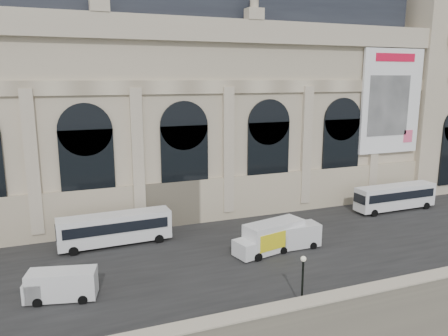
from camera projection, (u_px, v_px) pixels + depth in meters
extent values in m
cube|color=#7A705E|center=(187.00, 213.00, 62.27)|extent=(160.00, 70.00, 6.00)
cube|color=#2D2D2D|center=(248.00, 244.00, 42.48)|extent=(160.00, 24.00, 0.06)
cube|color=#7A705E|center=(328.00, 305.00, 30.14)|extent=(160.00, 1.20, 1.10)
cube|color=#BCB298|center=(328.00, 297.00, 30.02)|extent=(160.00, 1.40, 0.12)
cube|color=beige|center=(148.00, 119.00, 53.65)|extent=(68.00, 18.00, 22.00)
cube|color=#BCB298|center=(168.00, 205.00, 47.03)|extent=(68.60, 0.40, 5.00)
cube|color=#BCB298|center=(163.00, 28.00, 43.17)|extent=(69.00, 0.80, 2.40)
cube|color=#BCB298|center=(164.00, 87.00, 44.49)|extent=(68.00, 0.30, 1.40)
cube|color=#BCB298|center=(32.00, 164.00, 41.22)|extent=(1.20, 0.50, 14.00)
cube|color=black|center=(88.00, 175.00, 43.36)|extent=(5.20, 0.25, 9.00)
cylinder|color=black|center=(85.00, 130.00, 42.44)|extent=(5.20, 0.25, 5.20)
cube|color=#BCB298|center=(138.00, 157.00, 44.76)|extent=(1.20, 0.50, 14.00)
cube|color=black|center=(185.00, 167.00, 46.89)|extent=(5.20, 0.25, 9.00)
cylinder|color=black|center=(184.00, 126.00, 45.98)|extent=(5.20, 0.25, 5.20)
cube|color=#BCB298|center=(228.00, 151.00, 48.29)|extent=(1.20, 0.50, 14.00)
cube|color=black|center=(268.00, 161.00, 50.43)|extent=(5.20, 0.25, 9.00)
cylinder|color=black|center=(269.00, 122.00, 49.52)|extent=(5.20, 0.25, 5.20)
cube|color=#BCB298|center=(306.00, 146.00, 51.83)|extent=(1.20, 0.50, 14.00)
cube|color=black|center=(341.00, 156.00, 53.97)|extent=(5.20, 0.25, 9.00)
cylinder|color=black|center=(343.00, 119.00, 53.05)|extent=(5.20, 0.25, 5.20)
cube|color=#BCB298|center=(374.00, 142.00, 55.37)|extent=(1.20, 0.50, 14.00)
cube|color=white|center=(391.00, 102.00, 54.87)|extent=(9.00, 0.35, 13.00)
cube|color=red|center=(396.00, 57.00, 53.59)|extent=(6.00, 0.06, 1.00)
cube|color=gray|center=(389.00, 106.00, 54.62)|extent=(6.20, 0.06, 7.50)
cube|color=#EF547E|center=(408.00, 136.00, 56.67)|extent=(1.40, 0.06, 1.60)
cube|color=beige|center=(421.00, 84.00, 64.25)|extent=(12.00, 14.00, 30.00)
cube|color=silver|center=(115.00, 228.00, 41.97)|extent=(10.73, 2.59, 2.75)
cube|color=black|center=(56.00, 233.00, 39.86)|extent=(0.15, 2.04, 1.07)
cube|color=black|center=(117.00, 228.00, 40.86)|extent=(9.76, 0.42, 0.98)
cube|color=black|center=(113.00, 221.00, 42.93)|extent=(9.76, 0.42, 0.98)
cylinder|color=black|center=(73.00, 252.00, 39.70)|extent=(0.90, 0.30, 0.89)
cylinder|color=black|center=(72.00, 243.00, 41.70)|extent=(0.90, 0.30, 0.89)
cylinder|color=black|center=(159.00, 239.00, 42.78)|extent=(0.90, 0.30, 0.89)
cylinder|color=black|center=(154.00, 232.00, 44.78)|extent=(0.90, 0.30, 0.89)
cube|color=silver|center=(395.00, 196.00, 53.09)|extent=(10.72, 2.38, 2.76)
cube|color=black|center=(360.00, 199.00, 51.07)|extent=(0.11, 2.05, 1.07)
cube|color=black|center=(402.00, 196.00, 51.97)|extent=(9.80, 0.22, 0.98)
cube|color=black|center=(389.00, 191.00, 54.07)|extent=(9.80, 0.22, 0.98)
cylinder|color=black|center=(374.00, 213.00, 50.89)|extent=(0.89, 0.28, 0.89)
cylinder|color=black|center=(362.00, 208.00, 52.91)|extent=(0.89, 0.28, 0.89)
cylinder|color=black|center=(426.00, 206.00, 53.82)|extent=(0.89, 0.28, 0.89)
cylinder|color=black|center=(412.00, 201.00, 55.85)|extent=(0.89, 0.28, 0.89)
cube|color=silver|center=(62.00, 284.00, 31.78)|extent=(5.15, 2.95, 2.06)
cube|color=silver|center=(35.00, 290.00, 31.59)|extent=(1.75, 2.15, 1.43)
cube|color=black|center=(27.00, 284.00, 31.42)|extent=(0.43, 1.58, 0.72)
cylinder|color=black|center=(37.00, 303.00, 30.84)|extent=(0.71, 0.38, 0.68)
cylinder|color=black|center=(44.00, 290.00, 32.66)|extent=(0.71, 0.38, 0.68)
cylinder|color=black|center=(83.00, 300.00, 31.25)|extent=(0.71, 0.38, 0.68)
cylinder|color=black|center=(87.00, 288.00, 33.08)|extent=(0.71, 0.38, 0.68)
cube|color=silver|center=(294.00, 236.00, 41.42)|extent=(5.01, 1.96, 2.13)
cube|color=silver|center=(275.00, 242.00, 40.78)|extent=(1.41, 1.95, 1.48)
cube|color=black|center=(270.00, 237.00, 40.49)|extent=(0.06, 1.67, 0.74)
cylinder|color=black|center=(283.00, 251.00, 40.15)|extent=(0.71, 0.23, 0.70)
cylinder|color=black|center=(274.00, 243.00, 41.93)|extent=(0.71, 0.23, 0.70)
cylinder|color=black|center=(313.00, 246.00, 41.27)|extent=(0.71, 0.23, 0.70)
cylinder|color=black|center=(303.00, 239.00, 43.05)|extent=(0.71, 0.23, 0.70)
cube|color=silver|center=(274.00, 236.00, 40.71)|extent=(6.20, 3.50, 2.63)
cube|color=yellow|center=(282.00, 239.00, 39.78)|extent=(4.95, 1.20, 1.56)
cube|color=red|center=(282.00, 239.00, 39.78)|extent=(2.86, 0.70, 0.58)
cube|color=silver|center=(245.00, 249.00, 39.01)|extent=(2.00, 2.44, 1.46)
cylinder|color=black|center=(258.00, 257.00, 38.53)|extent=(0.82, 0.44, 0.78)
cylinder|color=black|center=(243.00, 249.00, 40.35)|extent=(0.82, 0.44, 0.78)
cylinder|color=black|center=(299.00, 246.00, 41.21)|extent=(0.82, 0.44, 0.78)
cylinder|color=black|center=(283.00, 239.00, 43.03)|extent=(0.82, 0.44, 0.78)
cylinder|color=black|center=(302.00, 306.00, 30.81)|extent=(0.40, 0.40, 0.36)
cylinder|color=black|center=(302.00, 284.00, 30.48)|extent=(0.14, 0.14, 3.62)
sphere|color=beige|center=(303.00, 259.00, 30.09)|extent=(0.40, 0.40, 0.40)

